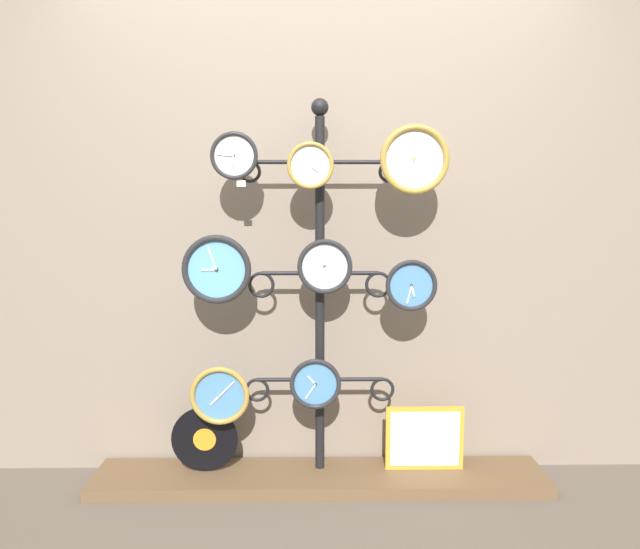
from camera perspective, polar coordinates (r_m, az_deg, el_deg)
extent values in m
plane|color=brown|center=(2.91, 0.11, -21.61)|extent=(12.00, 12.00, 0.00)
cube|color=gray|center=(3.12, -0.06, 7.18)|extent=(4.40, 0.04, 2.80)
cube|color=brown|center=(3.21, 0.00, -18.12)|extent=(2.20, 0.36, 0.06)
cylinder|color=black|center=(3.27, -0.01, -17.99)|extent=(0.40, 0.40, 0.02)
cylinder|color=black|center=(3.00, -0.01, -2.53)|extent=(0.05, 0.05, 1.75)
sphere|color=black|center=(2.99, -0.01, 15.05)|extent=(0.08, 0.08, 0.08)
cylinder|color=black|center=(2.96, -3.23, 10.23)|extent=(0.33, 0.02, 0.02)
torus|color=black|center=(2.97, -6.42, 9.33)|extent=(0.11, 0.02, 0.11)
cylinder|color=black|center=(2.97, 3.20, 10.23)|extent=(0.33, 0.02, 0.02)
torus|color=black|center=(2.98, 6.38, 9.32)|extent=(0.11, 0.02, 0.11)
cylinder|color=black|center=(2.98, -2.71, 0.12)|extent=(0.28, 0.02, 0.02)
torus|color=black|center=(3.00, -5.39, -0.95)|extent=(0.13, 0.02, 0.13)
cylinder|color=black|center=(2.99, 2.68, 0.13)|extent=(0.28, 0.02, 0.02)
torus|color=black|center=(3.01, 5.34, -0.93)|extent=(0.13, 0.02, 0.13)
cylinder|color=black|center=(3.09, -2.90, -9.58)|extent=(0.31, 0.02, 0.02)
torus|color=black|center=(3.12, -5.77, -10.46)|extent=(0.12, 0.02, 0.12)
cylinder|color=black|center=(3.10, 2.87, -9.55)|extent=(0.31, 0.02, 0.02)
torus|color=black|center=(3.12, 5.72, -10.41)|extent=(0.12, 0.02, 0.12)
cylinder|color=silver|center=(2.89, -7.83, 10.70)|extent=(0.20, 0.02, 0.20)
torus|color=#262628|center=(2.88, -7.87, 10.72)|extent=(0.22, 0.02, 0.22)
cylinder|color=#262628|center=(2.88, -7.87, 10.72)|extent=(0.01, 0.01, 0.01)
cube|color=silver|center=(2.88, -7.91, 10.25)|extent=(0.01, 0.00, 0.05)
cube|color=silver|center=(2.88, -8.65, 10.77)|extent=(0.08, 0.00, 0.01)
cylinder|color=silver|center=(2.87, -0.89, 9.93)|extent=(0.19, 0.02, 0.19)
torus|color=#A58438|center=(2.85, -0.89, 9.95)|extent=(0.21, 0.02, 0.21)
cylinder|color=#A58438|center=(2.85, -0.89, 9.95)|extent=(0.01, 0.01, 0.01)
cube|color=silver|center=(2.85, -0.50, 9.69)|extent=(0.04, 0.00, 0.03)
cube|color=silver|center=(2.85, -0.87, 9.19)|extent=(0.01, 0.00, 0.08)
cylinder|color=silver|center=(2.89, 8.62, 10.35)|extent=(0.29, 0.02, 0.29)
torus|color=#A58438|center=(2.88, 8.67, 10.36)|extent=(0.31, 0.03, 0.31)
cylinder|color=#A58438|center=(2.88, 8.67, 10.36)|extent=(0.02, 0.01, 0.02)
cube|color=silver|center=(2.88, 8.92, 9.73)|extent=(0.04, 0.00, 0.07)
cube|color=silver|center=(2.88, 8.96, 9.29)|extent=(0.04, 0.00, 0.11)
cylinder|color=#60A8DB|center=(2.91, -9.40, 0.49)|extent=(0.29, 0.02, 0.29)
torus|color=#262628|center=(2.90, -9.45, 0.45)|extent=(0.32, 0.03, 0.32)
cylinder|color=#262628|center=(2.90, -9.45, 0.46)|extent=(0.02, 0.01, 0.02)
cube|color=silver|center=(2.90, -10.13, 0.44)|extent=(0.07, 0.00, 0.01)
cube|color=silver|center=(2.89, -9.85, 1.50)|extent=(0.05, 0.00, 0.11)
cylinder|color=silver|center=(2.91, 0.44, 0.75)|extent=(0.23, 0.02, 0.23)
torus|color=#262628|center=(2.89, 0.45, 0.72)|extent=(0.26, 0.02, 0.26)
cylinder|color=#262628|center=(2.89, 0.45, 0.72)|extent=(0.01, 0.01, 0.01)
cube|color=silver|center=(2.89, 0.32, 1.26)|extent=(0.02, 0.00, 0.06)
cube|color=silver|center=(2.90, 0.65, -0.16)|extent=(0.03, 0.00, 0.09)
cylinder|color=#4C84B2|center=(2.92, 8.32, -0.97)|extent=(0.22, 0.02, 0.22)
torus|color=#262628|center=(2.91, 8.36, -1.01)|extent=(0.24, 0.02, 0.24)
cylinder|color=#262628|center=(2.91, 8.36, -1.01)|extent=(0.01, 0.01, 0.01)
cube|color=silver|center=(2.91, 8.48, -1.51)|extent=(0.02, 0.00, 0.05)
cube|color=silver|center=(2.91, 8.16, -1.83)|extent=(0.03, 0.00, 0.08)
cylinder|color=#4C84B2|center=(3.04, -9.13, -10.81)|extent=(0.26, 0.02, 0.26)
torus|color=#A58438|center=(3.03, -9.17, -10.90)|extent=(0.28, 0.03, 0.28)
cylinder|color=#A58438|center=(3.03, -9.17, -10.89)|extent=(0.02, 0.01, 0.02)
cube|color=silver|center=(3.04, -9.59, -11.27)|extent=(0.05, 0.00, 0.05)
cube|color=silver|center=(3.01, -8.51, -10.29)|extent=(0.08, 0.00, 0.08)
cylinder|color=#4C84B2|center=(3.00, -0.42, -9.91)|extent=(0.22, 0.02, 0.22)
torus|color=#262628|center=(2.98, -0.42, -9.99)|extent=(0.24, 0.02, 0.24)
cylinder|color=#262628|center=(2.98, -0.42, -9.99)|extent=(0.01, 0.01, 0.01)
cube|color=silver|center=(2.98, -0.77, -9.64)|extent=(0.04, 0.00, 0.05)
cube|color=silver|center=(2.99, -0.89, -10.66)|extent=(0.05, 0.00, 0.08)
cylinder|color=black|center=(3.19, -10.50, -14.59)|extent=(0.33, 0.01, 0.33)
cylinder|color=orange|center=(3.19, -10.51, -14.62)|extent=(0.11, 0.00, 0.11)
cube|color=gold|center=(3.21, 9.53, -14.54)|extent=(0.38, 0.02, 0.32)
cube|color=white|center=(3.20, 9.57, -14.61)|extent=(0.34, 0.00, 0.27)
cube|color=white|center=(2.87, -7.23, 8.25)|extent=(0.04, 0.00, 0.03)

